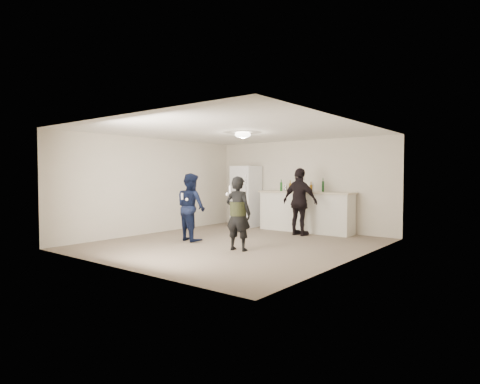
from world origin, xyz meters
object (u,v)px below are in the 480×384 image
Objects in this scene: man at (191,207)px; woman at (238,213)px; counter at (305,212)px; shaker at (286,188)px; spectator at (300,202)px; fridge at (246,196)px.

woman is (1.63, -0.29, -0.03)m from man.
counter is at bearing -101.97° from man.
shaker is 1.17m from spectator.
shaker reaches higher than counter.
shaker is 0.11× the size of woman.
woman is at bearing -74.61° from shaker.
man is at bearing -19.06° from woman.
woman is (0.24, -3.24, 0.23)m from counter.
counter is 0.93m from shaker.
shaker is at bearing 175.20° from counter.
counter is 1.52× the size of spectator.
shaker is at bearing -83.63° from woman.
fridge is 3.86m from woman.
fridge is 2.94m from man.
counter is at bearing -94.72° from woman.
shaker is at bearing 5.52° from fridge.
spectator is at bearing -98.19° from woman.
woman is at bearing -55.14° from fridge.
man reaches higher than counter.
spectator is (0.21, -0.67, 0.33)m from counter.
shaker is at bearing -33.72° from spectator.
man is at bearing -78.77° from fridge.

